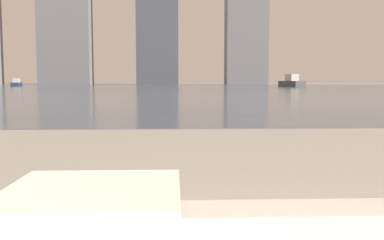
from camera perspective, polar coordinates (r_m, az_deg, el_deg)
The scene contains 6 objects.
towel_stack at distance 0.58m, azimuth -13.01°, elevation -12.59°, with size 0.22×0.21×0.08m.
harbor_water at distance 61.79m, azimuth -2.28°, elevation 4.45°, with size 180.00×110.00×0.01m.
harbor_boat_0 at distance 72.25m, azimuth -22.36°, elevation 4.52°, with size 1.65×3.47×1.25m.
harbor_boat_1 at distance 61.99m, azimuth 13.16°, elevation 4.91°, with size 2.83×5.03×1.79m.
skyline_tower_1 at distance 123.21m, azimuth -16.67°, elevation 14.83°, with size 13.75×6.05×43.85m.
skyline_tower_3 at distance 120.02m, azimuth 7.22°, elevation 10.81°, with size 11.19×7.13×25.36m.
Camera 1 is at (-0.10, 0.21, 0.76)m, focal length 40.00 mm.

